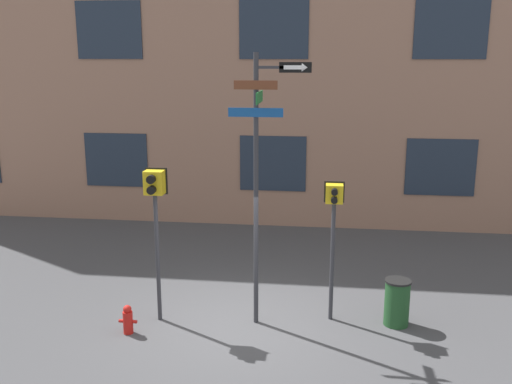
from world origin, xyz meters
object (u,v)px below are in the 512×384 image
at_px(fire_hydrant, 128,320).
at_px(street_sign_pole, 260,167).
at_px(pedestrian_signal_left, 155,201).
at_px(pedestrian_signal_right, 334,214).
at_px(trash_bin, 397,302).

bearing_deg(fire_hydrant, street_sign_pole, 17.34).
bearing_deg(pedestrian_signal_left, pedestrian_signal_right, 7.70).
xyz_separation_m(pedestrian_signal_left, fire_hydrant, (-0.42, -0.61, -2.11)).
distance_m(pedestrian_signal_left, trash_bin, 4.94).
xyz_separation_m(street_sign_pole, trash_bin, (2.59, 0.24, -2.59)).
height_order(pedestrian_signal_right, trash_bin, pedestrian_signal_right).
bearing_deg(street_sign_pole, pedestrian_signal_left, -176.33).
relative_size(pedestrian_signal_left, pedestrian_signal_right, 1.10).
xyz_separation_m(street_sign_pole, fire_hydrant, (-2.36, -0.74, -2.78)).
distance_m(pedestrian_signal_left, fire_hydrant, 2.24).
distance_m(street_sign_pole, fire_hydrant, 3.72).
height_order(pedestrian_signal_left, fire_hydrant, pedestrian_signal_left).
relative_size(fire_hydrant, trash_bin, 0.61).
distance_m(fire_hydrant, trash_bin, 5.05).
relative_size(street_sign_pole, pedestrian_signal_right, 1.86).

